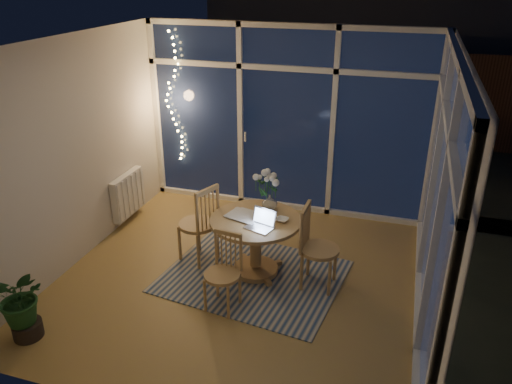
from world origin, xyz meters
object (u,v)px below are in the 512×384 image
at_px(chair_front, 222,273).
at_px(potted_plant, 22,304).
at_px(chair_right, 320,248).
at_px(flower_vase, 270,201).
at_px(laptop, 259,220).
at_px(chair_left, 197,222).
at_px(dining_table, 256,246).

height_order(chair_front, potted_plant, chair_front).
distance_m(chair_right, chair_front, 1.11).
bearing_deg(flower_vase, potted_plant, -132.95).
xyz_separation_m(laptop, flower_vase, (-0.02, 0.47, 0.00)).
bearing_deg(potted_plant, chair_right, 33.52).
height_order(laptop, potted_plant, laptop).
height_order(chair_left, potted_plant, chair_left).
relative_size(chair_front, potted_plant, 1.11).
relative_size(laptop, potted_plant, 0.38).
height_order(chair_front, laptop, laptop).
height_order(chair_front, flower_vase, flower_vase).
height_order(laptop, flower_vase, same).
relative_size(chair_front, flower_vase, 4.01).
relative_size(chair_left, chair_right, 1.03).
height_order(dining_table, chair_right, chair_right).
distance_m(chair_right, flower_vase, 0.80).
bearing_deg(potted_plant, chair_left, 60.03).
bearing_deg(dining_table, chair_front, -99.92).
height_order(dining_table, chair_left, chair_left).
height_order(chair_left, chair_right, chair_left).
bearing_deg(chair_front, chair_right, 45.16).
bearing_deg(chair_left, potted_plant, -7.93).
bearing_deg(potted_plant, flower_vase, 47.05).
distance_m(chair_left, chair_right, 1.48).
bearing_deg(chair_right, flower_vase, 66.00).
relative_size(dining_table, flower_vase, 4.86).
xyz_separation_m(chair_right, potted_plant, (-2.50, -1.66, -0.11)).
relative_size(dining_table, laptop, 3.57).
distance_m(chair_front, flower_vase, 1.09).
height_order(chair_right, flower_vase, chair_right).
height_order(chair_left, chair_front, chair_left).
bearing_deg(chair_front, chair_left, 134.49).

